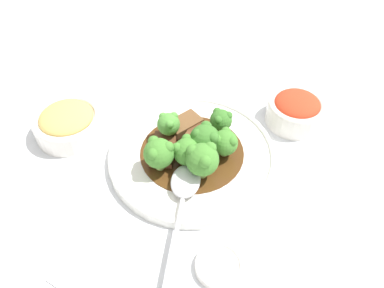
# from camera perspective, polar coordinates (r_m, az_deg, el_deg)

# --- Properties ---
(ground_plane) EXTENTS (4.00, 4.00, 0.00)m
(ground_plane) POSITION_cam_1_polar(r_m,az_deg,el_deg) (0.64, 0.00, -2.09)
(ground_plane) COLOR silver
(main_plate) EXTENTS (0.28, 0.28, 0.02)m
(main_plate) POSITION_cam_1_polar(r_m,az_deg,el_deg) (0.63, 0.00, -1.49)
(main_plate) COLOR white
(main_plate) RESTS_ON ground_plane
(beef_strip_0) EXTENTS (0.04, 0.05, 0.01)m
(beef_strip_0) POSITION_cam_1_polar(r_m,az_deg,el_deg) (0.62, -0.79, -0.45)
(beef_strip_0) COLOR brown
(beef_strip_0) RESTS_ON main_plate
(beef_strip_1) EXTENTS (0.07, 0.04, 0.01)m
(beef_strip_1) POSITION_cam_1_polar(r_m,az_deg,el_deg) (0.65, 1.66, 2.03)
(beef_strip_1) COLOR #56331E
(beef_strip_1) RESTS_ON main_plate
(beef_strip_2) EXTENTS (0.07, 0.08, 0.01)m
(beef_strip_2) POSITION_cam_1_polar(r_m,az_deg,el_deg) (0.62, -4.41, -0.76)
(beef_strip_2) COLOR #56331E
(beef_strip_2) RESTS_ON main_plate
(beef_strip_3) EXTENTS (0.05, 0.07, 0.01)m
(beef_strip_3) POSITION_cam_1_polar(r_m,az_deg,el_deg) (0.66, -1.18, 3.09)
(beef_strip_3) COLOR brown
(beef_strip_3) RESTS_ON main_plate
(beef_strip_4) EXTENTS (0.05, 0.05, 0.01)m
(beef_strip_4) POSITION_cam_1_polar(r_m,az_deg,el_deg) (0.63, 3.83, 0.57)
(beef_strip_4) COLOR brown
(beef_strip_4) RESTS_ON main_plate
(broccoli_floret_0) EXTENTS (0.04, 0.04, 0.05)m
(broccoli_floret_0) POSITION_cam_1_polar(r_m,az_deg,el_deg) (0.58, -0.75, -1.10)
(broccoli_floret_0) COLOR #7FA84C
(broccoli_floret_0) RESTS_ON main_plate
(broccoli_floret_1) EXTENTS (0.05, 0.05, 0.06)m
(broccoli_floret_1) POSITION_cam_1_polar(r_m,az_deg,el_deg) (0.58, -5.08, -1.36)
(broccoli_floret_1) COLOR #7FA84C
(broccoli_floret_1) RESTS_ON main_plate
(broccoli_floret_2) EXTENTS (0.05, 0.05, 0.06)m
(broccoli_floret_2) POSITION_cam_1_polar(r_m,az_deg,el_deg) (0.56, 1.59, -2.32)
(broccoli_floret_2) COLOR #7FA84C
(broccoli_floret_2) RESTS_ON main_plate
(broccoli_floret_3) EXTENTS (0.04, 0.04, 0.05)m
(broccoli_floret_3) POSITION_cam_1_polar(r_m,az_deg,el_deg) (0.60, 5.03, 0.29)
(broccoli_floret_3) COLOR #8EB756
(broccoli_floret_3) RESTS_ON main_plate
(broccoli_floret_4) EXTENTS (0.04, 0.04, 0.05)m
(broccoli_floret_4) POSITION_cam_1_polar(r_m,az_deg,el_deg) (0.64, 4.43, 3.67)
(broccoli_floret_4) COLOR #7FA84C
(broccoli_floret_4) RESTS_ON main_plate
(broccoli_floret_5) EXTENTS (0.04, 0.04, 0.05)m
(broccoli_floret_5) POSITION_cam_1_polar(r_m,az_deg,el_deg) (0.62, -3.59, 3.08)
(broccoli_floret_5) COLOR #7FA84C
(broccoli_floret_5) RESTS_ON main_plate
(broccoli_floret_6) EXTENTS (0.05, 0.05, 0.06)m
(broccoli_floret_6) POSITION_cam_1_polar(r_m,az_deg,el_deg) (0.60, 1.96, 0.78)
(broccoli_floret_6) COLOR #8EB756
(broccoli_floret_6) RESTS_ON main_plate
(serving_spoon) EXTENTS (0.13, 0.20, 0.01)m
(serving_spoon) POSITION_cam_1_polar(r_m,az_deg,el_deg) (0.56, -1.23, -7.03)
(serving_spoon) COLOR silver
(serving_spoon) RESTS_ON main_plate
(side_bowl_kimchi) EXTENTS (0.10, 0.10, 0.06)m
(side_bowl_kimchi) POSITION_cam_1_polar(r_m,az_deg,el_deg) (0.71, 15.54, 5.07)
(side_bowl_kimchi) COLOR white
(side_bowl_kimchi) RESTS_ON ground_plane
(side_bowl_appetizer) EXTENTS (0.12, 0.12, 0.05)m
(side_bowl_appetizer) POSITION_cam_1_polar(r_m,az_deg,el_deg) (0.69, -18.36, 3.12)
(side_bowl_appetizer) COLOR white
(side_bowl_appetizer) RESTS_ON ground_plane
(sauce_dish) EXTENTS (0.06, 0.06, 0.01)m
(sauce_dish) POSITION_cam_1_polar(r_m,az_deg,el_deg) (0.52, 4.15, -18.00)
(sauce_dish) COLOR white
(sauce_dish) RESTS_ON ground_plane
(paper_napkin) EXTENTS (0.12, 0.11, 0.01)m
(paper_napkin) POSITION_cam_1_polar(r_m,az_deg,el_deg) (0.54, -13.65, -17.96)
(paper_napkin) COLOR white
(paper_napkin) RESTS_ON ground_plane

